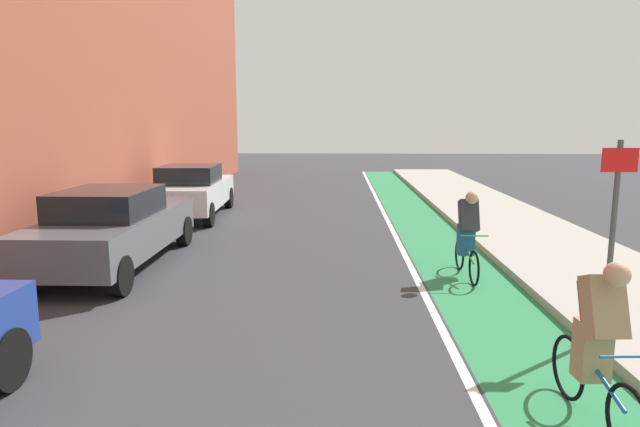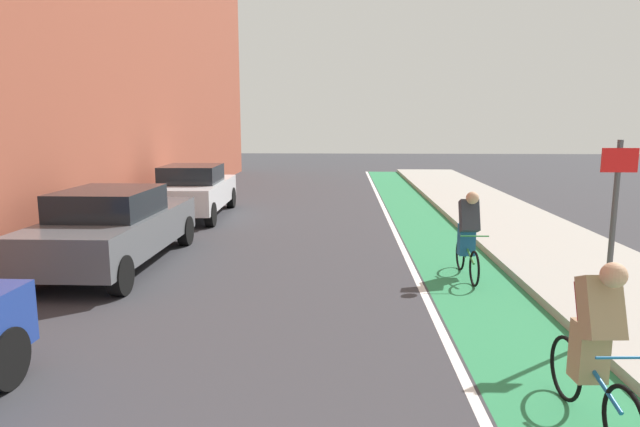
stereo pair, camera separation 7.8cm
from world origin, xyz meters
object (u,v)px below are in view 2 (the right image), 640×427
street_sign_post (614,217)px  cyclist_mid (468,234)px  parked_sedan_gray (115,226)px  parked_sedan_white (194,190)px  cyclist_lead (595,339)px

street_sign_post → cyclist_mid: bearing=113.2°
parked_sedan_gray → parked_sedan_white: size_ratio=1.07×
cyclist_lead → street_sign_post: bearing=62.4°
parked_sedan_gray → street_sign_post: (7.80, -3.26, 0.80)m
parked_sedan_gray → cyclist_lead: (6.67, -5.42, 0.06)m
parked_sedan_gray → street_sign_post: size_ratio=1.98×
parked_sedan_white → cyclist_lead: cyclist_lead is taller
street_sign_post → parked_sedan_gray: bearing=157.3°
parked_sedan_gray → cyclist_mid: (6.63, -0.52, 0.02)m
street_sign_post → parked_sedan_white: bearing=131.1°
parked_sedan_white → street_sign_post: street_sign_post is taller
parked_sedan_white → street_sign_post: size_ratio=1.86×
parked_sedan_gray → street_sign_post: street_sign_post is taller
parked_sedan_white → street_sign_post: (7.80, -8.94, 0.80)m
parked_sedan_gray → cyclist_mid: size_ratio=2.88×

